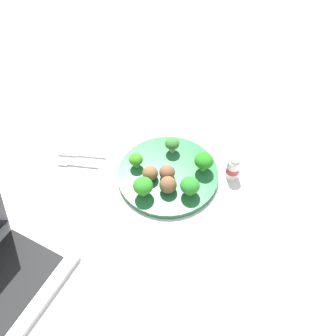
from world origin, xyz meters
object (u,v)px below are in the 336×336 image
(broccoli_floret_mid_left, at_px, (143,186))
(meatball_front_left, at_px, (168,185))
(knife, at_px, (80,154))
(broccoli_floret_near_rim, at_px, (174,144))
(broccoli_floret_front_right, at_px, (136,160))
(broccoli_floret_back_right, at_px, (190,186))
(broccoli_floret_back_left, at_px, (204,161))
(fork, at_px, (76,164))
(plate, at_px, (168,174))
(napkin, at_px, (81,160))
(yogurt_bottle, at_px, (233,168))
(meatball_center, at_px, (150,173))
(meatball_front_right, at_px, (166,172))

(broccoli_floret_mid_left, height_order, meatball_front_left, broccoli_floret_mid_left)
(broccoli_floret_mid_left, relative_size, knife, 0.40)
(broccoli_floret_near_rim, distance_m, meatball_front_left, 0.14)
(broccoli_floret_front_right, bearing_deg, broccoli_floret_back_right, 155.42)
(broccoli_floret_back_left, bearing_deg, fork, 3.69)
(broccoli_floret_near_rim, bearing_deg, broccoli_floret_front_right, 36.66)
(broccoli_floret_back_left, distance_m, broccoli_floret_front_right, 0.19)
(plate, bearing_deg, knife, -7.87)
(broccoli_floret_near_rim, distance_m, broccoli_floret_mid_left, 0.17)
(napkin, height_order, fork, fork)
(plate, bearing_deg, broccoli_floret_mid_left, 57.69)
(meatball_front_left, bearing_deg, broccoli_floret_near_rim, -88.38)
(knife, bearing_deg, yogurt_bottle, 178.88)
(meatball_center, bearing_deg, broccoli_floret_front_right, -38.39)
(broccoli_floret_back_left, xyz_separation_m, meatball_front_left, (0.09, 0.08, -0.01))
(broccoli_floret_back_right, height_order, napkin, broccoli_floret_back_right)
(broccoli_floret_mid_left, bearing_deg, meatball_front_left, -158.97)
(broccoli_floret_back_right, relative_size, napkin, 0.32)
(broccoli_floret_mid_left, height_order, broccoli_floret_front_right, broccoli_floret_mid_left)
(broccoli_floret_back_left, relative_size, napkin, 0.35)
(broccoli_floret_mid_left, xyz_separation_m, meatball_center, (-0.01, -0.06, -0.02))
(broccoli_floret_front_right, height_order, meatball_front_left, meatball_front_left)
(broccoli_floret_back_left, relative_size, meatball_front_left, 1.28)
(yogurt_bottle, bearing_deg, meatball_center, 13.85)
(plate, relative_size, meatball_front_left, 6.02)
(broccoli_floret_back_left, relative_size, meatball_center, 1.38)
(broccoli_floret_near_rim, xyz_separation_m, meatball_front_left, (-0.00, 0.14, -0.01))
(meatball_center, relative_size, knife, 0.30)
(meatball_front_right, bearing_deg, knife, -11.37)
(broccoli_floret_back_right, bearing_deg, broccoli_floret_back_left, -108.49)
(broccoli_floret_front_right, relative_size, yogurt_bottle, 0.60)
(meatball_front_left, bearing_deg, broccoli_floret_mid_left, 21.03)
(plate, height_order, broccoli_floret_back_right, broccoli_floret_back_right)
(broccoli_floret_mid_left, bearing_deg, knife, -29.06)
(meatball_center, height_order, napkin, meatball_center)
(broccoli_floret_near_rim, height_order, broccoli_floret_back_right, broccoli_floret_back_right)
(napkin, height_order, knife, knife)
(plate, height_order, yogurt_bottle, yogurt_bottle)
(plate, distance_m, broccoli_floret_back_right, 0.10)
(broccoli_floret_back_left, height_order, napkin, broccoli_floret_back_left)
(broccoli_floret_front_right, distance_m, broccoli_floret_back_right, 0.17)
(plate, relative_size, meatball_front_right, 6.51)
(meatball_front_left, height_order, napkin, meatball_front_left)
(knife, bearing_deg, fork, 90.66)
(plate, distance_m, broccoli_floret_back_left, 0.11)
(meatball_front_left, xyz_separation_m, knife, (0.28, -0.10, -0.03))
(plate, bearing_deg, broccoli_floret_near_rim, -93.32)
(broccoli_floret_near_rim, xyz_separation_m, yogurt_bottle, (-0.17, 0.05, -0.01))
(plate, bearing_deg, meatball_center, 30.42)
(broccoli_floret_back_left, height_order, fork, broccoli_floret_back_left)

